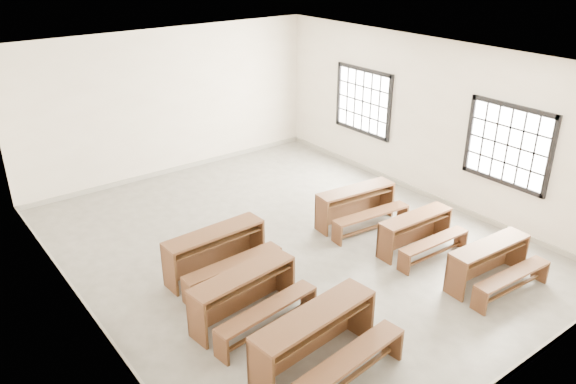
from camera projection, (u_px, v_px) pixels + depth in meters
room at (292, 126)px, 9.00m from camera, size 8.50×8.50×3.20m
desk_set_0 at (318, 338)px, 6.82m from camera, size 1.87×1.10×0.80m
desk_set_1 at (246, 293)px, 7.75m from camera, size 1.71×1.03×0.73m
desk_set_2 at (217, 250)px, 8.79m from camera, size 1.69×0.93×0.75m
desk_set_3 at (490, 261)px, 8.58m from camera, size 1.53×0.85×0.67m
desk_set_4 at (417, 230)px, 9.50m from camera, size 1.45×0.79×0.64m
desk_set_5 at (357, 204)px, 10.37m from camera, size 1.63×0.96×0.70m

